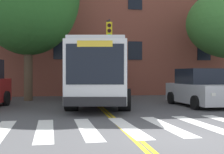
{
  "coord_description": "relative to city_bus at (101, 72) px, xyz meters",
  "views": [
    {
      "loc": [
        -3.14,
        -7.47,
        1.66
      ],
      "look_at": [
        -0.64,
        8.53,
        1.49
      ],
      "focal_mm": 50.0,
      "sensor_mm": 36.0,
      "label": 1
    }
  ],
  "objects": [
    {
      "name": "crosswalk",
      "position": [
        1.15,
        -7.46,
        -1.74
      ],
      "size": [
        13.17,
        4.48,
        0.01
      ],
      "color": "white",
      "rests_on": "ground"
    },
    {
      "name": "lane_line_yellow_inner",
      "position": [
        -0.32,
        6.54,
        -1.74
      ],
      "size": [
        0.12,
        36.0,
        0.01
      ],
      "primitive_type": "cube",
      "color": "gold",
      "rests_on": "ground"
    },
    {
      "name": "ground_plane",
      "position": [
        1.08,
        -9.5,
        -1.75
      ],
      "size": [
        120.0,
        120.0,
        0.0
      ],
      "primitive_type": "plane",
      "color": "#4C4C4F"
    },
    {
      "name": "city_bus",
      "position": [
        0.0,
        0.0,
        0.0
      ],
      "size": [
        4.17,
        10.77,
        3.17
      ],
      "color": "white",
      "rests_on": "ground"
    },
    {
      "name": "lane_line_yellow_outer",
      "position": [
        -0.16,
        6.54,
        -1.74
      ],
      "size": [
        0.12,
        36.0,
        0.01
      ],
      "primitive_type": "cube",
      "color": "gold",
      "rests_on": "ground"
    },
    {
      "name": "traffic_light_overhead",
      "position": [
        0.69,
        2.07,
        1.66
      ],
      "size": [
        0.53,
        2.76,
        5.12
      ],
      "color": "#28282D",
      "rests_on": "ground"
    },
    {
      "name": "building_facade",
      "position": [
        -2.23,
        10.36,
        5.12
      ],
      "size": [
        28.04,
        8.19,
        13.73
      ],
      "color": "brown",
      "rests_on": "ground"
    },
    {
      "name": "car_silver_far_lane",
      "position": [
        4.84,
        -1.93,
        -0.88
      ],
      "size": [
        2.35,
        4.65,
        1.92
      ],
      "color": "#B7BABF",
      "rests_on": "ground"
    }
  ]
}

